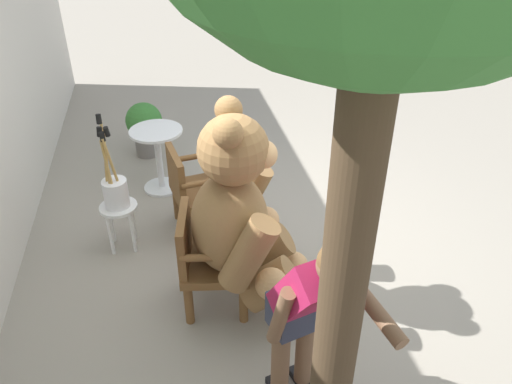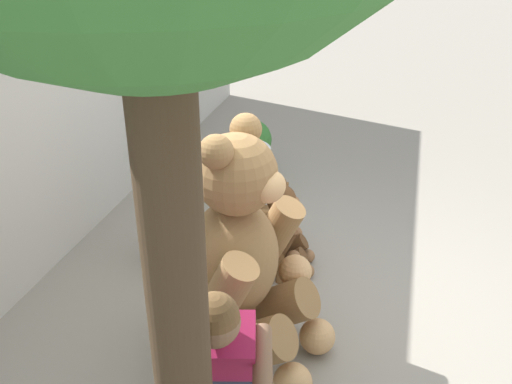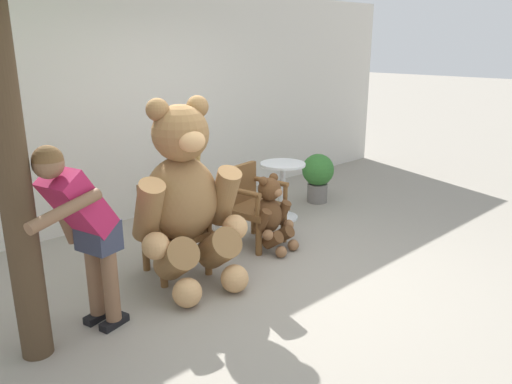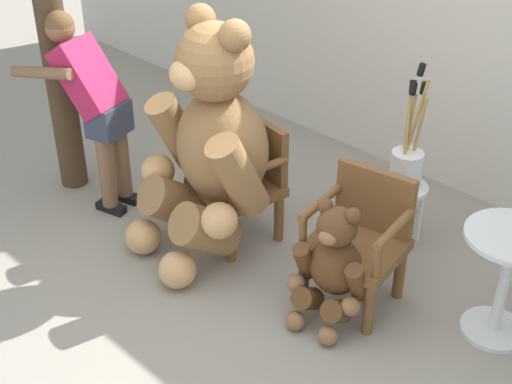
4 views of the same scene
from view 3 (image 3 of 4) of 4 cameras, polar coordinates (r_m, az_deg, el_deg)
ground_plane at (r=4.83m, az=0.61°, el=-9.61°), size 60.00×60.00×0.00m
back_wall at (r=6.32m, az=-14.82°, el=9.43°), size 10.00×0.16×2.80m
wooden_chair_left at (r=4.85m, az=-9.51°, el=-3.80°), size 0.64×0.60×0.86m
wooden_chair_right at (r=5.45m, az=-0.50°, el=-1.24°), size 0.64×0.60×0.86m
teddy_bear_large at (r=4.50m, az=-8.05°, el=-0.37°), size 1.04×1.03×1.70m
teddy_bear_small at (r=5.28m, az=1.74°, el=-2.50°), size 0.51×0.50×0.82m
person_visitor at (r=3.83m, az=-19.27°, el=-3.21°), size 0.77×0.62×1.50m
white_stool at (r=5.90m, az=-6.31°, el=-1.00°), size 0.34×0.34×0.46m
brush_bucket at (r=5.82m, az=-6.42°, el=1.70°), size 0.22×0.22×0.89m
round_side_table at (r=6.22m, az=3.05°, el=0.89°), size 0.56×0.56×0.72m
potted_plant at (r=6.94m, az=7.08°, el=2.02°), size 0.44×0.44×0.68m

